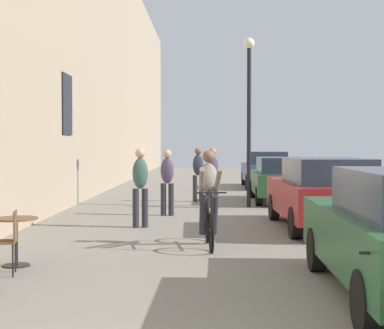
# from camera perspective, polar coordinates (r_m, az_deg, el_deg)

# --- Properties ---
(building_facade_left) EXTENTS (0.54, 68.00, 10.66)m
(building_facade_left) POSITION_cam_1_polar(r_m,az_deg,el_deg) (17.95, -12.43, 13.17)
(building_facade_left) COLOR tan
(building_facade_left) RESTS_ON ground_plane
(cafe_table_far) EXTENTS (0.64, 0.64, 0.72)m
(cafe_table_far) POSITION_cam_1_polar(r_m,az_deg,el_deg) (9.21, -16.60, -6.18)
(cafe_table_far) COLOR black
(cafe_table_far) RESTS_ON ground_plane
(cafe_chair_far_toward_wall) EXTENTS (0.45, 0.45, 0.89)m
(cafe_chair_far_toward_wall) POSITION_cam_1_polar(r_m,az_deg,el_deg) (8.62, -17.36, -6.76)
(cafe_chair_far_toward_wall) COLOR black
(cafe_chair_far_toward_wall) RESTS_ON ground_plane
(cyclist_on_bicycle) EXTENTS (0.52, 1.76, 1.74)m
(cyclist_on_bicycle) POSITION_cam_1_polar(r_m,az_deg,el_deg) (10.54, 1.64, -3.51)
(cyclist_on_bicycle) COLOR black
(cyclist_on_bicycle) RESTS_ON ground_plane
(pedestrian_near) EXTENTS (0.38, 0.30, 1.73)m
(pedestrian_near) POSITION_cam_1_polar(r_m,az_deg,el_deg) (12.93, -5.01, -1.77)
(pedestrian_near) COLOR #26262D
(pedestrian_near) RESTS_ON ground_plane
(pedestrian_mid) EXTENTS (0.35, 0.25, 1.69)m
(pedestrian_mid) POSITION_cam_1_polar(r_m,az_deg,el_deg) (15.09, -2.41, -1.35)
(pedestrian_mid) COLOR #26262D
(pedestrian_mid) RESTS_ON ground_plane
(pedestrian_far) EXTENTS (0.37, 0.28, 1.72)m
(pedestrian_far) POSITION_cam_1_polar(r_m,az_deg,el_deg) (16.98, 1.99, -0.92)
(pedestrian_far) COLOR #26262D
(pedestrian_far) RESTS_ON ground_plane
(pedestrian_furthest) EXTENTS (0.35, 0.26, 1.72)m
(pedestrian_furthest) POSITION_cam_1_polar(r_m,az_deg,el_deg) (18.81, 0.59, -0.66)
(pedestrian_furthest) COLOR #26262D
(pedestrian_furthest) RESTS_ON ground_plane
(street_lamp) EXTENTS (0.32, 0.32, 4.90)m
(street_lamp) POSITION_cam_1_polar(r_m,az_deg,el_deg) (17.27, 5.51, 6.21)
(street_lamp) COLOR black
(street_lamp) RESTS_ON ground_plane
(parked_car_second) EXTENTS (1.92, 4.35, 1.53)m
(parked_car_second) POSITION_cam_1_polar(r_m,az_deg,el_deg) (12.93, 12.46, -2.63)
(parked_car_second) COLOR maroon
(parked_car_second) RESTS_ON ground_plane
(parked_car_third) EXTENTS (1.75, 4.03, 1.43)m
(parked_car_third) POSITION_cam_1_polar(r_m,az_deg,el_deg) (18.91, 8.47, -1.36)
(parked_car_third) COLOR #23512D
(parked_car_third) RESTS_ON ground_plane
(parked_car_fourth) EXTENTS (1.84, 4.32, 1.53)m
(parked_car_fourth) POSITION_cam_1_polar(r_m,az_deg,el_deg) (25.25, 7.07, -0.42)
(parked_car_fourth) COLOR #384C84
(parked_car_fourth) RESTS_ON ground_plane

